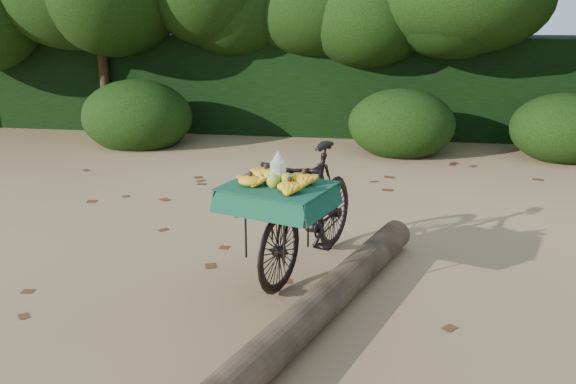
# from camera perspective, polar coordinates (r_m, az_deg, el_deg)

# --- Properties ---
(ground) EXTENTS (80.00, 80.00, 0.00)m
(ground) POSITION_cam_1_polar(r_m,az_deg,el_deg) (6.18, -2.93, -5.11)
(ground) COLOR tan
(ground) RESTS_ON ground
(vendor_bicycle) EXTENTS (1.23, 1.99, 1.14)m
(vendor_bicycle) POSITION_cam_1_polar(r_m,az_deg,el_deg) (5.48, 1.90, -1.56)
(vendor_bicycle) COLOR black
(vendor_bicycle) RESTS_ON ground
(fallen_log) EXTENTS (1.59, 3.75, 0.28)m
(fallen_log) POSITION_cam_1_polar(r_m,az_deg,el_deg) (4.57, 1.89, -11.52)
(fallen_log) COLOR brown
(fallen_log) RESTS_ON ground
(hedge_backdrop) EXTENTS (26.00, 1.80, 1.80)m
(hedge_backdrop) POSITION_cam_1_polar(r_m,az_deg,el_deg) (12.05, 3.21, 10.14)
(hedge_backdrop) COLOR black
(hedge_backdrop) RESTS_ON ground
(tree_row) EXTENTS (14.50, 2.00, 4.00)m
(tree_row) POSITION_cam_1_polar(r_m,az_deg,el_deg) (11.26, -0.54, 15.31)
(tree_row) COLOR black
(tree_row) RESTS_ON ground
(bush_clumps) EXTENTS (8.80, 1.70, 0.90)m
(bush_clumps) POSITION_cam_1_polar(r_m,az_deg,el_deg) (10.10, 4.84, 6.22)
(bush_clumps) COLOR black
(bush_clumps) RESTS_ON ground
(leaf_litter) EXTENTS (7.00, 7.30, 0.01)m
(leaf_litter) POSITION_cam_1_polar(r_m,az_deg,el_deg) (6.77, -1.81, -3.04)
(leaf_litter) COLOR #522C16
(leaf_litter) RESTS_ON ground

